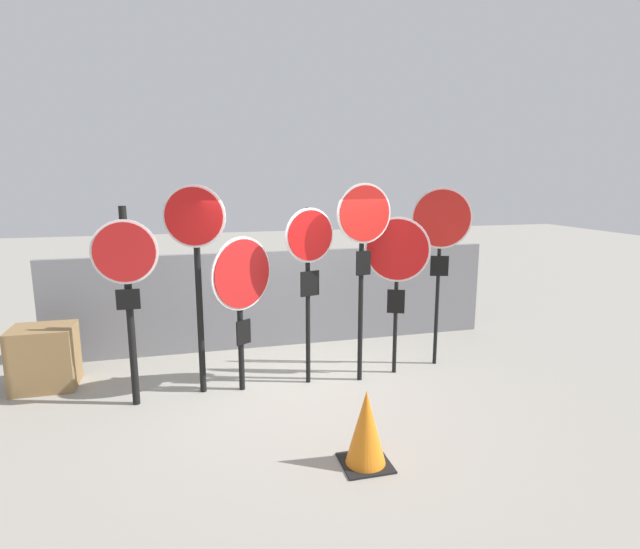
{
  "coord_description": "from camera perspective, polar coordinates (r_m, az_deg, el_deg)",
  "views": [
    {
      "loc": [
        -1.39,
        -6.24,
        2.76
      ],
      "look_at": [
        0.24,
        0.0,
        1.52
      ],
      "focal_mm": 28.0,
      "sensor_mm": 36.0,
      "label": 1
    }
  ],
  "objects": [
    {
      "name": "traffic_cone_0",
      "position": [
        5.08,
        5.28,
        -17.09
      ],
      "size": [
        0.48,
        0.48,
        0.77
      ],
      "color": "black",
      "rests_on": "ground"
    },
    {
      "name": "stop_sign_0",
      "position": [
        6.29,
        -21.21,
        -0.32
      ],
      "size": [
        0.76,
        0.15,
        2.45
      ],
      "rotation": [
        0.0,
        0.0,
        -0.02
      ],
      "color": "black",
      "rests_on": "ground"
    },
    {
      "name": "stop_sign_6",
      "position": [
        7.38,
        13.66,
        4.78
      ],
      "size": [
        0.84,
        0.28,
        2.64
      ],
      "rotation": [
        0.0,
        0.0,
        -0.29
      ],
      "color": "black",
      "rests_on": "ground"
    },
    {
      "name": "stop_sign_2",
      "position": [
        6.42,
        -8.93,
        -1.22
      ],
      "size": [
        0.8,
        0.54,
        2.05
      ],
      "rotation": [
        0.0,
        0.0,
        0.59
      ],
      "color": "black",
      "rests_on": "ground"
    },
    {
      "name": "ground_plane",
      "position": [
        6.96,
        -1.94,
        -12.45
      ],
      "size": [
        40.0,
        40.0,
        0.0
      ],
      "primitive_type": "plane",
      "color": "gray"
    },
    {
      "name": "stop_sign_1",
      "position": [
        6.38,
        -13.98,
        2.93
      ],
      "size": [
        0.76,
        0.22,
        2.69
      ],
      "rotation": [
        0.0,
        0.0,
        -0.23
      ],
      "color": "black",
      "rests_on": "ground"
    },
    {
      "name": "stop_sign_3",
      "position": [
        6.51,
        -1.22,
        2.16
      ],
      "size": [
        0.69,
        0.24,
        2.4
      ],
      "rotation": [
        0.0,
        0.0,
        0.3
      ],
      "color": "black",
      "rests_on": "ground"
    },
    {
      "name": "fence_back",
      "position": [
        8.32,
        -4.59,
        -2.76
      ],
      "size": [
        7.29,
        0.12,
        1.6
      ],
      "color": "slate",
      "rests_on": "ground"
    },
    {
      "name": "storage_crate",
      "position": [
        7.66,
        -28.97,
        -8.3
      ],
      "size": [
        0.78,
        0.62,
        0.84
      ],
      "color": "olive",
      "rests_on": "ground"
    },
    {
      "name": "stop_sign_4",
      "position": [
        6.59,
        4.99,
        4.27
      ],
      "size": [
        0.78,
        0.18,
        2.71
      ],
      "rotation": [
        0.0,
        0.0,
        0.17
      ],
      "color": "black",
      "rests_on": "ground"
    },
    {
      "name": "stop_sign_5",
      "position": [
        6.95,
        8.81,
        1.64
      ],
      "size": [
        0.83,
        0.4,
        2.25
      ],
      "rotation": [
        0.0,
        0.0,
        -0.43
      ],
      "color": "black",
      "rests_on": "ground"
    }
  ]
}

